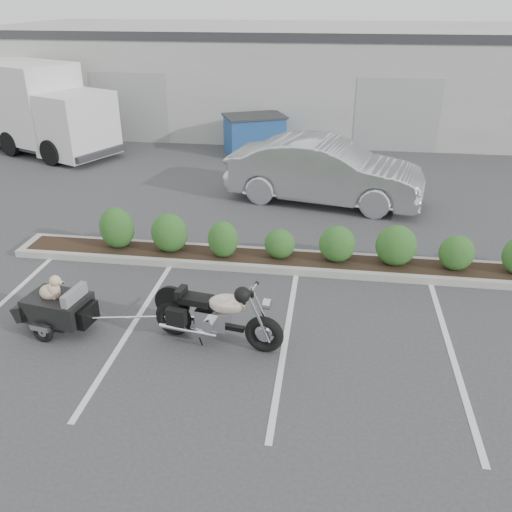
# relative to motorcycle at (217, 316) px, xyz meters

# --- Properties ---
(ground) EXTENTS (90.00, 90.00, 0.00)m
(ground) POSITION_rel_motorcycle_xyz_m (-0.08, 0.84, -0.52)
(ground) COLOR #38383A
(ground) RESTS_ON ground
(planter_kerb) EXTENTS (12.00, 1.00, 0.15)m
(planter_kerb) POSITION_rel_motorcycle_xyz_m (0.92, 3.04, -0.44)
(planter_kerb) COLOR #9E9E93
(planter_kerb) RESTS_ON ground
(building) EXTENTS (26.00, 10.00, 4.00)m
(building) POSITION_rel_motorcycle_xyz_m (-0.08, 17.84, 1.48)
(building) COLOR #9EA099
(building) RESTS_ON ground
(motorcycle) EXTENTS (2.25, 0.90, 1.30)m
(motorcycle) POSITION_rel_motorcycle_xyz_m (0.00, 0.00, 0.00)
(motorcycle) COLOR black
(motorcycle) RESTS_ON ground
(pet_trailer) EXTENTS (1.82, 1.03, 1.07)m
(pet_trailer) POSITION_rel_motorcycle_xyz_m (-2.78, 0.03, -0.06)
(pet_trailer) COLOR black
(pet_trailer) RESTS_ON ground
(sedan) EXTENTS (5.55, 2.83, 1.75)m
(sedan) POSITION_rel_motorcycle_xyz_m (1.54, 7.11, 0.36)
(sedan) COLOR silver
(sedan) RESTS_ON ground
(dumpster) EXTENTS (2.48, 2.15, 1.37)m
(dumpster) POSITION_rel_motorcycle_xyz_m (-1.11, 11.84, 0.18)
(dumpster) COLOR navy
(dumpster) RESTS_ON ground
(delivery_truck) EXTENTS (6.99, 4.72, 3.07)m
(delivery_truck) POSITION_rel_motorcycle_xyz_m (-9.07, 11.18, 0.96)
(delivery_truck) COLOR silver
(delivery_truck) RESTS_ON ground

